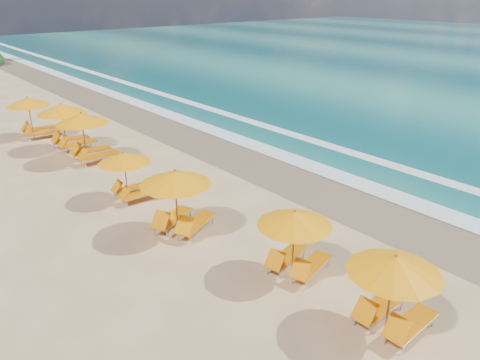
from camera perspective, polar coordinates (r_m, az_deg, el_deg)
The scene contains 10 objects.
ground at distance 17.55m, azimuth -0.00°, elevation -3.62°, with size 160.00×160.00×0.00m, color #D7B47E.
wet_sand at distance 20.12m, azimuth 8.76°, elevation -0.33°, with size 4.00×160.00×0.01m, color #7B6549.
surf_foam at distance 22.09m, azimuth 13.44°, elevation 1.47°, with size 4.00×160.00×0.01m.
station_2 at distance 11.72m, azimuth 18.53°, elevation -12.43°, with size 2.45×2.27×2.23m.
station_3 at distance 13.30m, azimuth 6.97°, elevation -7.05°, with size 2.66×2.57×2.16m.
station_4 at distance 15.47m, azimuth -7.50°, elevation -2.06°, with size 3.17×3.16×2.41m.
station_5 at distance 18.42m, azimuth -13.47°, elevation 0.91°, with size 2.29×2.14×2.04m.
station_6 at distance 23.08m, azimuth -18.25°, elevation 5.44°, with size 2.70×2.50×2.48m.
station_7 at distance 25.30m, azimuth -20.51°, elevation 6.56°, with size 2.70×2.50×2.46m.
station_8 at distance 28.19m, azimuth -24.08°, elevation 7.40°, with size 2.67×2.51×2.33m.
Camera 1 is at (-10.12, -12.07, 7.74)m, focal length 34.65 mm.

